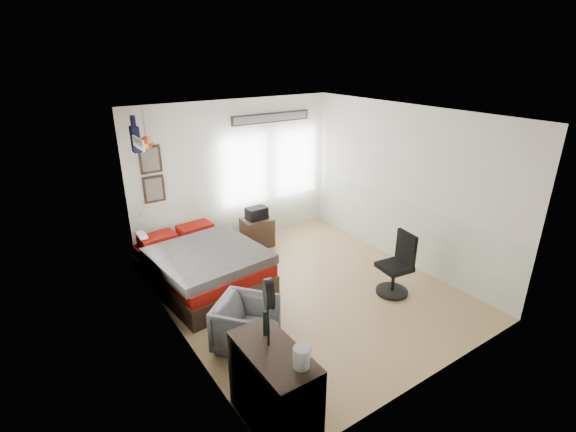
% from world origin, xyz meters
% --- Properties ---
extents(ground_plane, '(4.00, 4.50, 0.01)m').
position_xyz_m(ground_plane, '(0.00, 0.00, -0.01)').
color(ground_plane, tan).
extents(room_shell, '(4.02, 4.52, 2.71)m').
position_xyz_m(room_shell, '(-0.08, 0.19, 1.61)').
color(room_shell, silver).
rests_on(room_shell, ground_plane).
extents(wall_decor, '(3.55, 1.32, 1.44)m').
position_xyz_m(wall_decor, '(-1.10, 1.96, 2.10)').
color(wall_decor, black).
rests_on(wall_decor, room_shell).
extents(bed, '(1.66, 2.22, 0.67)m').
position_xyz_m(bed, '(-1.25, 1.09, 0.33)').
color(bed, '#37261B').
rests_on(bed, ground_plane).
extents(dresser, '(0.48, 1.00, 0.90)m').
position_xyz_m(dresser, '(-1.74, -1.79, 0.45)').
color(dresser, '#37261B').
rests_on(dresser, ground_plane).
extents(armchair, '(0.99, 0.99, 0.65)m').
position_xyz_m(armchair, '(-1.40, -0.60, 0.32)').
color(armchair, slate).
rests_on(armchair, ground_plane).
extents(nightstand, '(0.58, 0.48, 0.55)m').
position_xyz_m(nightstand, '(0.18, 1.86, 0.27)').
color(nightstand, '#37261B').
rests_on(nightstand, ground_plane).
extents(task_chair, '(0.49, 0.49, 0.98)m').
position_xyz_m(task_chair, '(1.11, -0.77, 0.40)').
color(task_chair, black).
rests_on(task_chair, ground_plane).
extents(kettle, '(0.18, 0.15, 0.20)m').
position_xyz_m(kettle, '(-1.65, -2.11, 1.00)').
color(kettle, silver).
rests_on(kettle, dresser).
extents(bottle, '(0.07, 0.07, 0.28)m').
position_xyz_m(bottle, '(-1.67, -1.55, 1.04)').
color(bottle, black).
rests_on(bottle, dresser).
extents(stand_fan, '(0.18, 0.28, 0.71)m').
position_xyz_m(stand_fan, '(-1.73, -1.70, 1.45)').
color(stand_fan, black).
rests_on(stand_fan, dresser).
extents(black_bag, '(0.38, 0.25, 0.22)m').
position_xyz_m(black_bag, '(0.18, 1.86, 0.66)').
color(black_bag, black).
rests_on(black_bag, nightstand).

